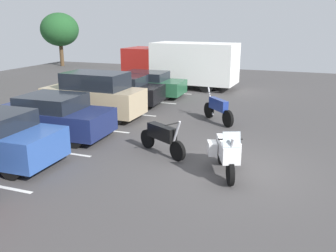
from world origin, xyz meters
The scene contains 11 objects.
ground centered at (0.00, 0.00, -0.05)m, with size 44.00×44.00×0.10m, color #423F3F.
motorcycle_touring centered at (-0.54, 0.05, 0.65)m, with size 2.00×1.14×1.39m.
motorcycle_second centered at (0.35, 2.25, 0.56)m, with size 1.17×1.90×1.25m.
motorcycle_third centered at (4.64, 1.49, 0.57)m, with size 1.70×1.60×1.33m.
parking_stripes centered at (-0.66, 6.63, 0.00)m, with size 21.30×4.80×0.01m.
car_navy centered at (0.66, 6.63, 0.74)m, with size 2.06×4.36×1.52m.
car_tan centered at (3.56, 6.64, 0.95)m, with size 1.81×4.32×1.95m.
car_black centered at (6.19, 6.81, 0.71)m, with size 2.05×4.38×1.44m.
car_green centered at (8.59, 6.60, 0.67)m, with size 1.95×4.63×1.35m.
box_truck centered at (11.92, 5.53, 1.48)m, with size 2.71×7.12×2.75m.
tree_far_left centered at (18.80, 19.45, 3.24)m, with size 3.40×3.40×4.73m.
Camera 1 is at (-9.73, -1.73, 4.04)m, focal length 39.16 mm.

